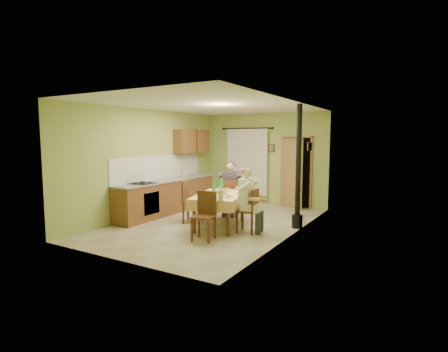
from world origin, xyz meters
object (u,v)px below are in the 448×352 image
Objects in this scene: chair_right at (248,219)px; chair_left at (193,210)px; chair_far at (230,205)px; stove_flue at (298,183)px; dining_table at (220,211)px; man_far at (230,183)px; chair_near at (204,226)px; man_right at (247,193)px.

chair_right is 1.59m from chair_left.
chair_left reaches higher than chair_far.
stove_flue is (1.91, -0.26, 0.73)m from chair_far.
stove_flue reaches higher than dining_table.
chair_far is 1.01× the size of chair_right.
man_far is (-1.12, 1.22, 0.59)m from chair_right.
chair_left reaches higher than chair_right.
chair_near is at bearing -124.83° from stove_flue.
man_far is at bearing 171.84° from stove_flue.
man_right is (-0.01, -0.00, 0.59)m from chair_right.
man_right is at bearing -24.72° from dining_table.
chair_left is 0.73× the size of man_far.
chair_near is 1.02× the size of chair_right.
chair_right is at bearing -90.00° from man_right.
dining_table is 0.80m from chair_right.
man_far is 1.65m from man_right.
man_far is (0.46, 1.06, 0.59)m from chair_left.
chair_far is at bearing -90.00° from man_far.
chair_near is 1.07m from chair_right.
chair_right is (0.52, 0.94, -0.00)m from chair_near.
man_right reaches higher than chair_far.
man_far is (-0.34, 1.09, 0.50)m from dining_table.
man_right reaches higher than chair_left.
dining_table is 1.13m from chair_far.
stove_flue reaches higher than chair_right.
man_far reaches higher than dining_table.
chair_right is 0.95× the size of chair_left.
chair_near is at bearing -93.33° from man_far.
dining_table is 1.10m from chair_near.
stove_flue is at bearing -46.50° from man_right.
chair_left is at bearing -161.78° from stove_flue.
chair_far is at bearing 172.20° from stove_flue.
man_right is (1.10, -1.21, 0.59)m from chair_far.
chair_far is 0.34× the size of stove_flue.
chair_far is 2.23m from chair_near.
chair_near is (0.26, -1.07, -0.09)m from dining_table.
dining_table is at bearing -91.72° from man_far.
chair_far is 0.70× the size of man_right.
stove_flue reaches higher than chair_near.
man_right is at bearing 90.00° from chair_right.
chair_right is at bearing -66.33° from man_far.
dining_table is 0.67× the size of stove_flue.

